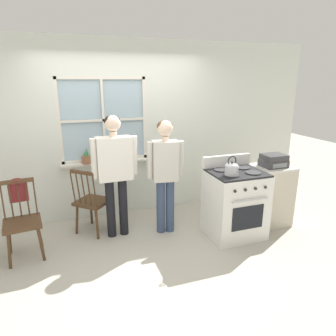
{
  "coord_description": "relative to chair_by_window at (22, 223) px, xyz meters",
  "views": [
    {
      "loc": [
        -0.83,
        -3.17,
        2.1
      ],
      "look_at": [
        0.39,
        0.37,
        1.0
      ],
      "focal_mm": 32.0,
      "sensor_mm": 36.0,
      "label": 1
    }
  ],
  "objects": [
    {
      "name": "stereo",
      "position": [
        3.39,
        -0.22,
        0.54
      ],
      "size": [
        0.34,
        0.29,
        0.18
      ],
      "color": "#38383A",
      "rests_on": "side_counter"
    },
    {
      "name": "ground_plane",
      "position": [
        1.42,
        -0.49,
        -0.45
      ],
      "size": [
        16.0,
        16.0,
        0.0
      ],
      "primitive_type": "plane",
      "color": "#B2AD9E"
    },
    {
      "name": "chair_by_window",
      "position": [
        0.0,
        0.0,
        0.0
      ],
      "size": [
        0.47,
        0.45,
        0.96
      ],
      "rotation": [
        0.0,
        0.0,
        0.13
      ],
      "color": "#4C331E",
      "rests_on": "ground_plane"
    },
    {
      "name": "kettle",
      "position": [
        2.55,
        -0.47,
        0.57
      ],
      "size": [
        0.21,
        0.17,
        0.25
      ],
      "color": "#B7B7BC",
      "rests_on": "stove"
    },
    {
      "name": "chair_near_wall",
      "position": [
        0.85,
        0.37,
        0.0
      ],
      "size": [
        0.58,
        0.58,
        0.96
      ],
      "rotation": [
        0.0,
        0.0,
        2.4
      ],
      "color": "#4C331E",
      "rests_on": "ground_plane"
    },
    {
      "name": "person_teen_center",
      "position": [
        1.83,
        0.05,
        0.52
      ],
      "size": [
        0.51,
        0.26,
        1.6
      ],
      "rotation": [
        0.0,
        0.0,
        -0.14
      ],
      "color": "#384766",
      "rests_on": "ground_plane"
    },
    {
      "name": "potted_plant",
      "position": [
        0.85,
        0.82,
        0.53
      ],
      "size": [
        0.13,
        0.13,
        0.24
      ],
      "color": "#935B3D",
      "rests_on": "wall_back"
    },
    {
      "name": "wall_back",
      "position": [
        1.44,
        0.91,
        0.88
      ],
      "size": [
        6.4,
        0.16,
        2.7
      ],
      "color": "silver",
      "rests_on": "ground_plane"
    },
    {
      "name": "handbag",
      "position": [
        -0.03,
        0.23,
        0.34
      ],
      "size": [
        0.23,
        0.21,
        0.31
      ],
      "color": "maroon",
      "rests_on": "chair_by_window"
    },
    {
      "name": "person_elderly_left",
      "position": [
        1.17,
        0.17,
        0.58
      ],
      "size": [
        0.61,
        0.23,
        1.68
      ],
      "rotation": [
        0.0,
        0.0,
        0.03
      ],
      "color": "black",
      "rests_on": "ground_plane"
    },
    {
      "name": "stove",
      "position": [
        2.71,
        -0.34,
        0.02
      ],
      "size": [
        0.73,
        0.68,
        1.08
      ],
      "color": "white",
      "rests_on": "ground_plane"
    },
    {
      "name": "side_counter",
      "position": [
        3.39,
        -0.2,
        -0.0
      ],
      "size": [
        0.55,
        0.5,
        0.9
      ],
      "color": "beige",
      "rests_on": "ground_plane"
    }
  ]
}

